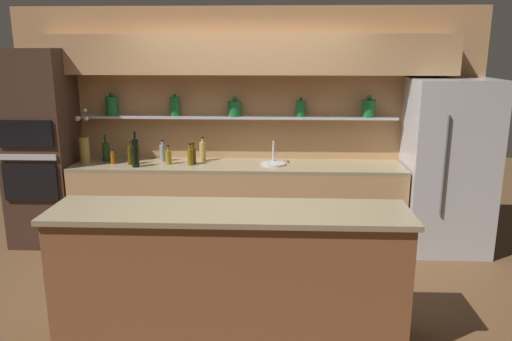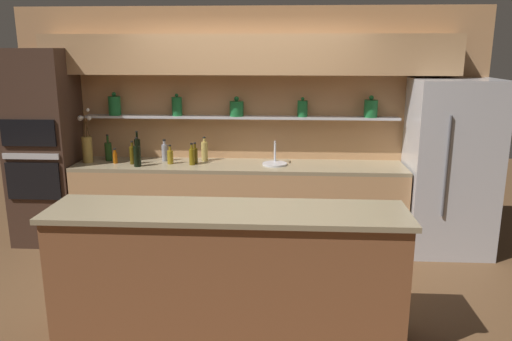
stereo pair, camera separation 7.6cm
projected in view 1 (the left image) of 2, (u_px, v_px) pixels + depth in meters
name	position (u px, v px, depth m)	size (l,w,h in m)	color
ground_plane	(237.00, 296.00, 4.46)	(12.00, 12.00, 0.00)	brown
back_wall_unit	(247.00, 104.00, 5.57)	(5.20, 0.44, 2.60)	tan
back_counter_unit	(238.00, 205.00, 5.56)	(3.60, 0.62, 0.92)	tan
island_counter	(230.00, 274.00, 3.73)	(2.63, 0.61, 1.02)	brown
refrigerator	(448.00, 167.00, 5.31)	(0.87, 0.73, 1.85)	#B7B7BC
oven_tower	(41.00, 149.00, 5.50)	(0.69, 0.64, 2.16)	#3D281E
flower_vase	(84.00, 146.00, 5.47)	(0.16, 0.13, 0.60)	olive
sink_fixture	(273.00, 162.00, 5.43)	(0.27, 0.27, 0.25)	#B7B7BC
bottle_oil_0	(193.00, 155.00, 5.46)	(0.06, 0.06, 0.23)	#47380A
bottle_spirit_1	(203.00, 151.00, 5.58)	(0.07, 0.07, 0.27)	tan
bottle_spirit_2	(163.00, 152.00, 5.57)	(0.07, 0.07, 0.24)	gray
bottle_oil_3	(168.00, 157.00, 5.44)	(0.07, 0.07, 0.21)	olive
bottle_sauce_4	(113.00, 158.00, 5.46)	(0.05, 0.05, 0.17)	#9E4C0A
bottle_oil_5	(131.00, 155.00, 5.42)	(0.06, 0.06, 0.26)	#47380A
bottle_wine_6	(106.00, 152.00, 5.58)	(0.08, 0.08, 0.30)	#193814
bottle_oil_7	(190.00, 156.00, 5.39)	(0.06, 0.06, 0.24)	brown
bottle_wine_8	(135.00, 149.00, 5.61)	(0.07, 0.07, 0.33)	black
bottle_wine_9	(135.00, 156.00, 5.30)	(0.08, 0.08, 0.32)	black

